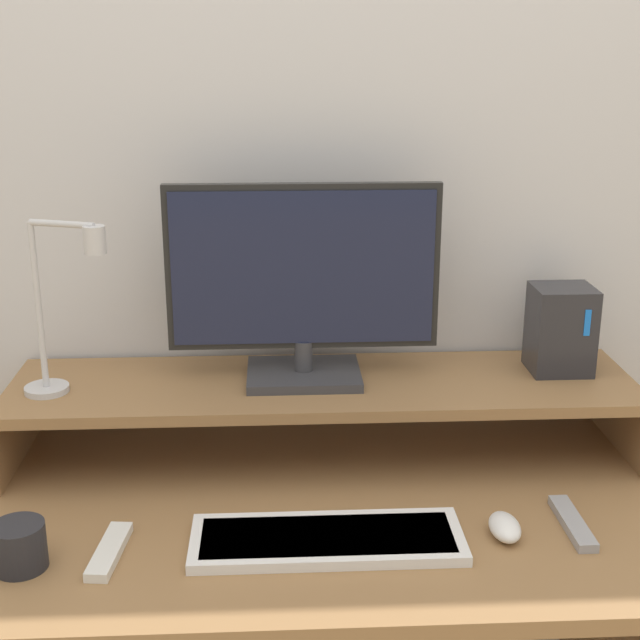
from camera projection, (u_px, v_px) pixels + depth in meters
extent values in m
cube|color=silver|center=(318.00, 179.00, 1.82)|extent=(6.00, 0.05, 2.50)
cube|color=olive|center=(329.00, 509.00, 1.61)|extent=(1.23, 0.72, 0.03)
cube|color=olive|center=(16.00, 428.00, 1.75)|extent=(0.02, 0.31, 0.13)
cube|color=olive|center=(620.00, 415.00, 1.81)|extent=(0.02, 0.31, 0.13)
cube|color=olive|center=(323.00, 386.00, 1.75)|extent=(1.23, 0.31, 0.02)
cube|color=#38383D|center=(304.00, 374.00, 1.76)|extent=(0.22, 0.17, 0.02)
cylinder|color=#38383D|center=(304.00, 356.00, 1.75)|extent=(0.04, 0.04, 0.06)
cube|color=black|center=(303.00, 267.00, 1.70)|extent=(0.52, 0.02, 0.32)
cube|color=#191E38|center=(303.00, 268.00, 1.69)|extent=(0.50, 0.01, 0.30)
cylinder|color=silver|center=(47.00, 389.00, 1.69)|extent=(0.08, 0.08, 0.01)
cylinder|color=silver|center=(39.00, 306.00, 1.65)|extent=(0.01, 0.01, 0.32)
cylinder|color=silver|center=(62.00, 224.00, 1.58)|extent=(0.12, 0.05, 0.01)
cylinder|color=silver|center=(95.00, 240.00, 1.57)|extent=(0.04, 0.04, 0.05)
cube|color=#28282D|center=(561.00, 329.00, 1.78)|extent=(0.12, 0.11, 0.18)
cube|color=#1972F2|center=(587.00, 323.00, 1.72)|extent=(0.01, 0.00, 0.05)
cube|color=white|center=(327.00, 540.00, 1.46)|extent=(0.45, 0.16, 0.02)
cube|color=silver|center=(327.00, 537.00, 1.46)|extent=(0.41, 0.13, 0.01)
ellipsoid|color=white|center=(505.00, 527.00, 1.49)|extent=(0.05, 0.09, 0.03)
cube|color=white|center=(109.00, 551.00, 1.43)|extent=(0.05, 0.16, 0.02)
cube|color=#99999E|center=(572.00, 523.00, 1.52)|extent=(0.03, 0.17, 0.02)
cylinder|color=#232328|center=(19.00, 546.00, 1.39)|extent=(0.08, 0.08, 0.08)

